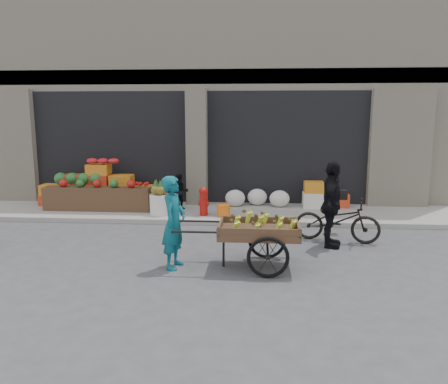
# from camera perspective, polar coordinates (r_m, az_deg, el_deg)

# --- Properties ---
(ground) EXTENTS (80.00, 80.00, 0.00)m
(ground) POSITION_cam_1_polar(r_m,az_deg,el_deg) (7.59, -8.60, -9.98)
(ground) COLOR #424244
(ground) RESTS_ON ground
(sidewalk) EXTENTS (18.00, 2.20, 0.12)m
(sidewalk) POSITION_cam_1_polar(r_m,az_deg,el_deg) (11.44, -4.08, -2.68)
(sidewalk) COLOR gray
(sidewalk) RESTS_ON ground
(building) EXTENTS (14.00, 6.45, 7.00)m
(building) POSITION_cam_1_polar(r_m,az_deg,el_deg) (15.08, -2.03, 13.09)
(building) COLOR beige
(building) RESTS_ON ground
(fruit_display) EXTENTS (3.10, 1.12, 1.24)m
(fruit_display) POSITION_cam_1_polar(r_m,az_deg,el_deg) (12.20, -15.54, 0.70)
(fruit_display) COLOR red
(fruit_display) RESTS_ON sidewalk
(pineapple_bin) EXTENTS (0.52, 0.52, 0.50)m
(pineapple_bin) POSITION_cam_1_polar(r_m,az_deg,el_deg) (11.03, -8.33, -1.60)
(pineapple_bin) COLOR silver
(pineapple_bin) RESTS_ON sidewalk
(fire_hydrant) EXTENTS (0.22, 0.22, 0.71)m
(fire_hydrant) POSITION_cam_1_polar(r_m,az_deg,el_deg) (10.77, -2.69, -1.06)
(fire_hydrant) COLOR #A5140F
(fire_hydrant) RESTS_ON sidewalk
(orange_bucket) EXTENTS (0.32, 0.32, 0.30)m
(orange_bucket) POSITION_cam_1_polar(r_m,az_deg,el_deg) (10.72, -0.05, -2.38)
(orange_bucket) COLOR orange
(orange_bucket) RESTS_ON sidewalk
(right_bay_goods) EXTENTS (3.35, 0.60, 0.70)m
(right_bay_goods) POSITION_cam_1_polar(r_m,az_deg,el_deg) (11.88, 8.90, -0.58)
(right_bay_goods) COLOR silver
(right_bay_goods) RESTS_ON sidewalk
(seated_person) EXTENTS (0.51, 0.43, 0.93)m
(seated_person) POSITION_cam_1_polar(r_m,az_deg,el_deg) (11.49, -5.77, 0.02)
(seated_person) COLOR black
(seated_person) RESTS_ON sidewalk
(banana_cart) EXTENTS (2.32, 1.03, 0.97)m
(banana_cart) POSITION_cam_1_polar(r_m,az_deg,el_deg) (7.42, 4.19, -4.66)
(banana_cart) COLOR brown
(banana_cart) RESTS_ON ground
(vendor_woman) EXTENTS (0.48, 0.64, 1.59)m
(vendor_woman) POSITION_cam_1_polar(r_m,az_deg,el_deg) (7.43, -6.57, -3.96)
(vendor_woman) COLOR #0D5B6A
(vendor_woman) RESTS_ON ground
(bicycle) EXTENTS (1.81, 0.99, 0.90)m
(bicycle) POSITION_cam_1_polar(r_m,az_deg,el_deg) (9.27, 14.55, -3.56)
(bicycle) COLOR black
(bicycle) RESTS_ON ground
(cyclist) EXTENTS (0.64, 1.07, 1.70)m
(cyclist) POSITION_cam_1_polar(r_m,az_deg,el_deg) (8.77, 13.84, -1.64)
(cyclist) COLOR black
(cyclist) RESTS_ON ground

